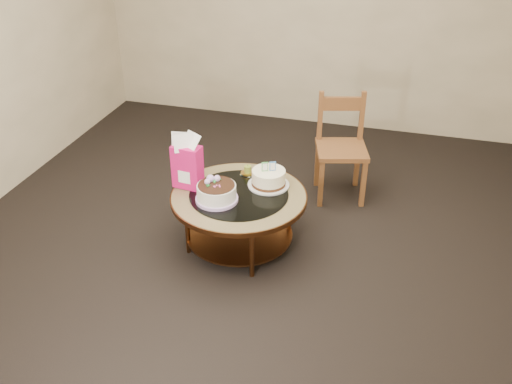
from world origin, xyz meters
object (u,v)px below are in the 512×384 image
(gift_bag, at_px, (187,161))
(cream_cake, at_px, (269,178))
(decorated_cake, at_px, (216,193))
(coffee_table, at_px, (239,203))
(dining_chair, at_px, (341,147))

(gift_bag, bearing_deg, cream_cake, 23.74)
(decorated_cake, bearing_deg, cream_cake, 45.29)
(cream_cake, bearing_deg, decorated_cake, -158.56)
(coffee_table, relative_size, gift_bag, 2.36)
(dining_chair, bearing_deg, decorated_cake, -138.96)
(decorated_cake, xyz_separation_m, gift_bag, (-0.27, 0.14, 0.15))
(coffee_table, bearing_deg, decorated_cake, -134.61)
(decorated_cake, bearing_deg, gift_bag, 153.49)
(coffee_table, xyz_separation_m, decorated_cake, (-0.13, -0.13, 0.14))
(cream_cake, relative_size, gift_bag, 0.73)
(coffee_table, distance_m, gift_bag, 0.50)
(coffee_table, relative_size, cream_cake, 3.22)
(coffee_table, bearing_deg, gift_bag, 179.19)
(coffee_table, xyz_separation_m, cream_cake, (0.18, 0.18, 0.14))
(gift_bag, xyz_separation_m, dining_chair, (1.01, 0.99, -0.21))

